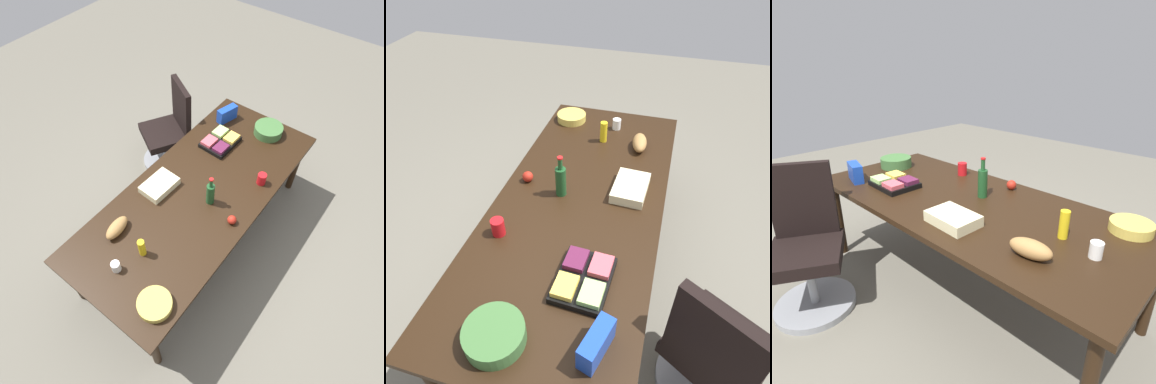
% 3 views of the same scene
% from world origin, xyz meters
% --- Properties ---
extents(ground_plane, '(10.00, 10.00, 0.00)m').
position_xyz_m(ground_plane, '(0.00, 0.00, 0.00)').
color(ground_plane, '#6B6659').
extents(conference_table, '(2.54, 1.10, 0.75)m').
position_xyz_m(conference_table, '(0.00, 0.00, 0.68)').
color(conference_table, black).
rests_on(conference_table, ground).
extents(office_chair, '(0.66, 0.66, 1.04)m').
position_xyz_m(office_chair, '(-0.68, -0.92, 0.41)').
color(office_chair, gray).
rests_on(office_chair, ground).
extents(apple_red, '(0.08, 0.08, 0.08)m').
position_xyz_m(apple_red, '(0.09, 0.41, 0.78)').
color(apple_red, '#AE2316').
rests_on(apple_red, conference_table).
extents(sheet_cake, '(0.33, 0.23, 0.07)m').
position_xyz_m(sheet_cake, '(0.18, -0.31, 0.78)').
color(sheet_cake, beige).
rests_on(sheet_cake, conference_table).
extents(mustard_bottle, '(0.06, 0.06, 0.17)m').
position_xyz_m(mustard_bottle, '(0.75, 0.01, 0.83)').
color(mustard_bottle, yellow).
rests_on(mustard_bottle, conference_table).
extents(fruit_platter, '(0.37, 0.29, 0.07)m').
position_xyz_m(fruit_platter, '(-0.62, -0.19, 0.78)').
color(fruit_platter, black).
rests_on(fruit_platter, conference_table).
extents(red_solo_cup, '(0.09, 0.09, 0.11)m').
position_xyz_m(red_solo_cup, '(-0.42, 0.39, 0.80)').
color(red_solo_cup, red).
rests_on(red_solo_cup, conference_table).
extents(paper_cup, '(0.08, 0.08, 0.09)m').
position_xyz_m(paper_cup, '(0.97, -0.05, 0.79)').
color(paper_cup, white).
rests_on(paper_cup, conference_table).
extents(wine_bottle, '(0.07, 0.07, 0.30)m').
position_xyz_m(wine_bottle, '(0.03, 0.14, 0.86)').
color(wine_bottle, '#1C4A23').
rests_on(wine_bottle, conference_table).
extents(chip_bowl, '(0.30, 0.30, 0.06)m').
position_xyz_m(chip_bowl, '(1.01, 0.36, 0.78)').
color(chip_bowl, gold).
rests_on(chip_bowl, conference_table).
extents(bread_loaf, '(0.25, 0.14, 0.10)m').
position_xyz_m(bread_loaf, '(0.73, -0.29, 0.80)').
color(bread_loaf, '#A67842').
rests_on(bread_loaf, conference_table).
extents(salad_bowl, '(0.30, 0.30, 0.09)m').
position_xyz_m(salad_bowl, '(-1.04, 0.11, 0.79)').
color(salad_bowl, '#3F6D37').
rests_on(salad_bowl, conference_table).
extents(chip_bag_blue, '(0.23, 0.14, 0.15)m').
position_xyz_m(chip_bag_blue, '(-0.96, -0.35, 0.82)').
color(chip_bag_blue, '#1A44B8').
rests_on(chip_bag_blue, conference_table).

